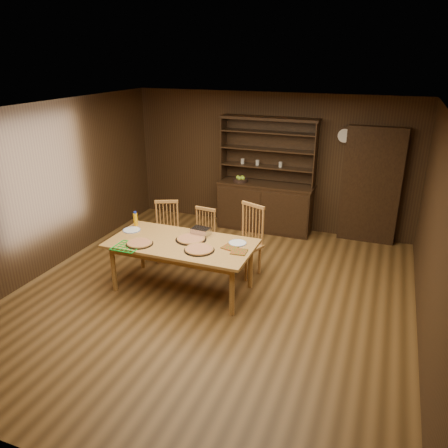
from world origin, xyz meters
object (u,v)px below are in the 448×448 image
at_px(china_hutch, 265,200).
at_px(chair_left, 167,229).
at_px(juice_bottle, 135,219).
at_px(chair_center, 203,235).
at_px(dining_table, 182,247).
at_px(chair_right, 248,237).

xyz_separation_m(china_hutch, chair_left, (-1.17, -1.83, -0.07)).
bearing_deg(juice_bottle, chair_center, 32.54).
relative_size(dining_table, chair_left, 2.09).
height_order(china_hutch, chair_center, china_hutch).
relative_size(dining_table, juice_bottle, 9.16).
distance_m(chair_left, chair_center, 0.64).
relative_size(china_hutch, juice_bottle, 9.59).
bearing_deg(china_hutch, chair_left, -122.67).
bearing_deg(chair_right, chair_left, -158.55).
bearing_deg(dining_table, chair_right, 49.66).
bearing_deg(chair_left, chair_right, -24.13).
bearing_deg(chair_center, dining_table, -80.29).
relative_size(dining_table, chair_right, 1.85).
bearing_deg(china_hutch, chair_right, -82.11).
bearing_deg(dining_table, chair_left, 128.85).
height_order(china_hutch, chair_right, china_hutch).
distance_m(chair_right, juice_bottle, 1.78).
xyz_separation_m(chair_center, chair_right, (0.78, -0.05, 0.10)).
height_order(chair_center, juice_bottle, juice_bottle).
xyz_separation_m(dining_table, chair_left, (-0.70, 0.87, -0.15)).
xyz_separation_m(chair_left, chair_center, (0.64, 0.03, -0.03)).
relative_size(china_hutch, chair_left, 2.19).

